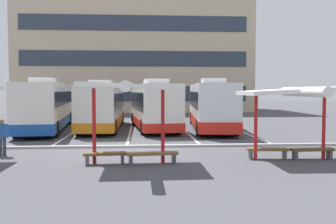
{
  "coord_description": "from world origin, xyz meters",
  "views": [
    {
      "loc": [
        0.72,
        -17.55,
        2.81
      ],
      "look_at": [
        2.19,
        3.21,
        1.62
      ],
      "focal_mm": 41.14,
      "sensor_mm": 36.0,
      "label": 1
    }
  ],
  "objects_px": {
    "coach_bus_1": "(103,106)",
    "bench_1": "(105,155)",
    "bench_4": "(312,151)",
    "coach_bus_3": "(211,106)",
    "coach_bus_0": "(47,106)",
    "bench_2": "(152,155)",
    "waiting_shelter_2": "(293,93)",
    "bench_3": "(267,151)",
    "waiting_passenger_0": "(2,135)",
    "waiting_shelter_1": "(128,88)",
    "coach_bus_2": "(154,106)"
  },
  "relations": [
    {
      "from": "bench_1",
      "to": "bench_4",
      "type": "distance_m",
      "value": 8.33
    },
    {
      "from": "bench_3",
      "to": "waiting_passenger_0",
      "type": "height_order",
      "value": "waiting_passenger_0"
    },
    {
      "from": "bench_2",
      "to": "waiting_shelter_2",
      "type": "height_order",
      "value": "waiting_shelter_2"
    },
    {
      "from": "coach_bus_3",
      "to": "waiting_passenger_0",
      "type": "bearing_deg",
      "value": -135.55
    },
    {
      "from": "coach_bus_1",
      "to": "bench_2",
      "type": "relative_size",
      "value": 5.74
    },
    {
      "from": "coach_bus_1",
      "to": "bench_1",
      "type": "xyz_separation_m",
      "value": [
        1.37,
        -13.54,
        -1.29
      ]
    },
    {
      "from": "coach_bus_1",
      "to": "coach_bus_3",
      "type": "relative_size",
      "value": 0.95
    },
    {
      "from": "coach_bus_3",
      "to": "waiting_shelter_2",
      "type": "height_order",
      "value": "coach_bus_3"
    },
    {
      "from": "coach_bus_2",
      "to": "bench_2",
      "type": "bearing_deg",
      "value": -92.1
    },
    {
      "from": "waiting_shelter_2",
      "to": "bench_3",
      "type": "xyz_separation_m",
      "value": [
        -0.9,
        0.32,
        -2.37
      ]
    },
    {
      "from": "coach_bus_1",
      "to": "bench_3",
      "type": "relative_size",
      "value": 6.71
    },
    {
      "from": "bench_3",
      "to": "bench_4",
      "type": "distance_m",
      "value": 1.81
    },
    {
      "from": "bench_1",
      "to": "bench_3",
      "type": "xyz_separation_m",
      "value": [
        6.51,
        0.64,
        0.0
      ]
    },
    {
      "from": "coach_bus_0",
      "to": "coach_bus_1",
      "type": "xyz_separation_m",
      "value": [
        3.86,
        0.64,
        -0.07
      ]
    },
    {
      "from": "waiting_shelter_1",
      "to": "bench_2",
      "type": "height_order",
      "value": "waiting_shelter_1"
    },
    {
      "from": "bench_2",
      "to": "waiting_shelter_1",
      "type": "bearing_deg",
      "value": -175.34
    },
    {
      "from": "bench_2",
      "to": "waiting_shelter_2",
      "type": "distance_m",
      "value": 6.1
    },
    {
      "from": "waiting_shelter_1",
      "to": "coach_bus_2",
      "type": "bearing_deg",
      "value": 83.98
    },
    {
      "from": "bench_2",
      "to": "waiting_shelter_2",
      "type": "bearing_deg",
      "value": 4.04
    },
    {
      "from": "waiting_shelter_1",
      "to": "waiting_passenger_0",
      "type": "relative_size",
      "value": 2.8
    },
    {
      "from": "bench_2",
      "to": "bench_4",
      "type": "xyz_separation_m",
      "value": [
        6.51,
        0.55,
        -0.0
      ]
    },
    {
      "from": "coach_bus_0",
      "to": "waiting_shelter_2",
      "type": "xyz_separation_m",
      "value": [
        12.65,
        -12.58,
        1.01
      ]
    },
    {
      "from": "coach_bus_0",
      "to": "coach_bus_1",
      "type": "bearing_deg",
      "value": 9.42
    },
    {
      "from": "coach_bus_3",
      "to": "bench_2",
      "type": "xyz_separation_m",
      "value": [
        -4.6,
        -12.9,
        -1.33
      ]
    },
    {
      "from": "bench_4",
      "to": "coach_bus_0",
      "type": "bearing_deg",
      "value": 137.47
    },
    {
      "from": "coach_bus_0",
      "to": "bench_2",
      "type": "xyz_separation_m",
      "value": [
        7.03,
        -12.97,
        -1.35
      ]
    },
    {
      "from": "bench_4",
      "to": "waiting_passenger_0",
      "type": "relative_size",
      "value": 1.11
    },
    {
      "from": "coach_bus_1",
      "to": "waiting_shelter_2",
      "type": "xyz_separation_m",
      "value": [
        8.78,
        -13.22,
        1.08
      ]
    },
    {
      "from": "coach_bus_1",
      "to": "bench_2",
      "type": "bearing_deg",
      "value": -76.9
    },
    {
      "from": "waiting_shelter_1",
      "to": "bench_4",
      "type": "bearing_deg",
      "value": 4.77
    },
    {
      "from": "bench_1",
      "to": "bench_3",
      "type": "distance_m",
      "value": 6.55
    },
    {
      "from": "coach_bus_3",
      "to": "bench_3",
      "type": "distance_m",
      "value": 12.25
    },
    {
      "from": "bench_1",
      "to": "bench_3",
      "type": "height_order",
      "value": "same"
    },
    {
      "from": "coach_bus_3",
      "to": "bench_2",
      "type": "bearing_deg",
      "value": -109.62
    },
    {
      "from": "bench_2",
      "to": "bench_3",
      "type": "relative_size",
      "value": 1.17
    },
    {
      "from": "waiting_shelter_2",
      "to": "coach_bus_1",
      "type": "bearing_deg",
      "value": 123.6
    },
    {
      "from": "bench_2",
      "to": "waiting_passenger_0",
      "type": "xyz_separation_m",
      "value": [
        -6.32,
        2.19,
        0.58
      ]
    },
    {
      "from": "coach_bus_3",
      "to": "coach_bus_0",
      "type": "bearing_deg",
      "value": 179.63
    },
    {
      "from": "coach_bus_1",
      "to": "bench_3",
      "type": "xyz_separation_m",
      "value": [
        7.88,
        -12.89,
        -1.29
      ]
    },
    {
      "from": "coach_bus_1",
      "to": "bench_4",
      "type": "relative_size",
      "value": 6.39
    },
    {
      "from": "coach_bus_0",
      "to": "waiting_shelter_1",
      "type": "relative_size",
      "value": 2.75
    },
    {
      "from": "coach_bus_3",
      "to": "waiting_passenger_0",
      "type": "xyz_separation_m",
      "value": [
        -10.92,
        -10.71,
        -0.75
      ]
    },
    {
      "from": "bench_2",
      "to": "coach_bus_3",
      "type": "bearing_deg",
      "value": 70.38
    },
    {
      "from": "coach_bus_2",
      "to": "bench_3",
      "type": "xyz_separation_m",
      "value": [
        4.24,
        -12.24,
        -1.34
      ]
    },
    {
      "from": "coach_bus_3",
      "to": "waiting_passenger_0",
      "type": "distance_m",
      "value": 15.31
    },
    {
      "from": "coach_bus_3",
      "to": "waiting_shelter_1",
      "type": "relative_size",
      "value": 2.68
    },
    {
      "from": "coach_bus_3",
      "to": "waiting_shelter_1",
      "type": "xyz_separation_m",
      "value": [
        -5.5,
        -12.97,
        1.2
      ]
    },
    {
      "from": "bench_1",
      "to": "bench_4",
      "type": "relative_size",
      "value": 0.92
    },
    {
      "from": "coach_bus_0",
      "to": "bench_4",
      "type": "relative_size",
      "value": 6.92
    },
    {
      "from": "waiting_passenger_0",
      "to": "bench_2",
      "type": "bearing_deg",
      "value": -19.1
    }
  ]
}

